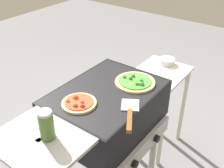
{
  "coord_description": "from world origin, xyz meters",
  "views": [
    {
      "loc": [
        -0.98,
        -0.77,
        1.72
      ],
      "look_at": [
        0.05,
        0.0,
        0.92
      ],
      "focal_mm": 43.45,
      "sensor_mm": 36.0,
      "label": 1
    }
  ],
  "objects": [
    {
      "name": "topping_bowl_near",
      "position": [
        0.8,
        0.02,
        0.75
      ],
      "size": [
        0.12,
        0.12,
        0.04
      ],
      "color": "silver",
      "rests_on": "prep_table"
    },
    {
      "name": "pizza_pepperoni",
      "position": [
        -0.18,
        0.04,
        0.91
      ],
      "size": [
        0.18,
        0.18,
        0.04
      ],
      "color": "beige",
      "rests_on": "grill"
    },
    {
      "name": "prep_table",
      "position": [
        0.66,
        0.0,
        0.52
      ],
      "size": [
        0.44,
        0.36,
        0.73
      ],
      "color": "beige",
      "rests_on": "ground_plane"
    },
    {
      "name": "grill",
      "position": [
        -0.01,
        -0.0,
        0.76
      ],
      "size": [
        0.96,
        0.53,
        0.9
      ],
      "color": "black",
      "rests_on": "ground_plane"
    },
    {
      "name": "spatula",
      "position": [
        -0.1,
        -0.22,
        0.91
      ],
      "size": [
        0.25,
        0.18,
        0.02
      ],
      "color": "#B7BABF",
      "rests_on": "grill"
    },
    {
      "name": "pizza_veggie",
      "position": [
        0.16,
        -0.08,
        0.91
      ],
      "size": [
        0.23,
        0.23,
        0.04
      ],
      "color": "#E0C17F",
      "rests_on": "grill"
    },
    {
      "name": "sauce_jar",
      "position": [
        -0.44,
        -0.02,
        0.97
      ],
      "size": [
        0.07,
        0.07,
        0.14
      ],
      "color": "#4C6B2D",
      "rests_on": "grill"
    }
  ]
}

